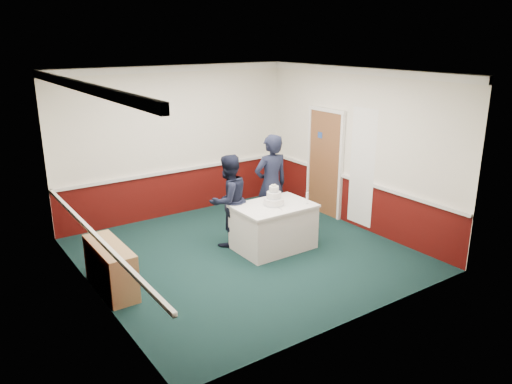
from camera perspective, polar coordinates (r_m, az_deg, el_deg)
ground at (r=8.51m, az=-1.18°, el=-7.08°), size 5.00×5.00×0.00m
room_shell at (r=8.45m, az=-3.12°, el=6.74°), size 5.00×5.00×3.00m
sideboard at (r=7.54m, az=-16.26°, el=-8.29°), size 0.41×1.20×0.70m
cake_table at (r=8.59m, az=2.01°, el=-3.94°), size 1.32×0.92×0.79m
wedding_cake at (r=8.42m, az=2.05°, el=-0.77°), size 0.35×0.35×0.36m
cake_knife at (r=8.29m, az=2.70°, el=-1.87°), size 0.06×0.22×0.00m
champagne_flute at (r=8.50m, az=5.88°, el=-0.48°), size 0.05×0.05×0.21m
person_man at (r=8.62m, az=-3.16°, el=-0.98°), size 0.89×0.75×1.62m
person_woman at (r=9.08m, az=1.72°, el=0.82°), size 0.71×0.49×1.87m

